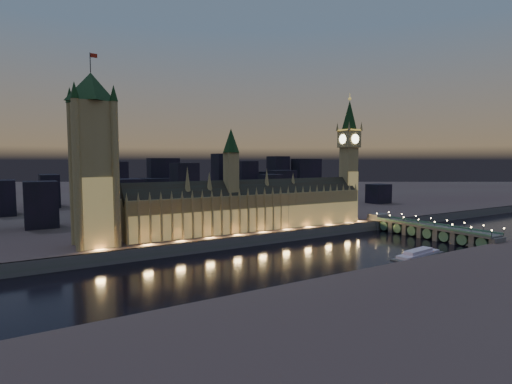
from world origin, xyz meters
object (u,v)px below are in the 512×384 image
westminster_bridge (425,230)px  elizabeth_tower (349,150)px  palace_of_westminster (253,206)px  victoria_tower (93,152)px  river_boat (418,254)px

westminster_bridge → elizabeth_tower: bearing=108.3°
elizabeth_tower → palace_of_westminster: bearing=-179.9°
palace_of_westminster → westminster_bridge: size_ratio=1.79×
victoria_tower → elizabeth_tower: victoria_tower is taller
palace_of_westminster → river_boat: bearing=-58.6°
palace_of_westminster → elizabeth_tower: elizabeth_tower is taller
elizabeth_tower → victoria_tower: bearing=-180.0°
victoria_tower → westminster_bridge: bearing=-15.3°
victoria_tower → river_boat: bearing=-30.0°
victoria_tower → river_boat: 217.72m
elizabeth_tower → westminster_bridge: (21.69, -65.39, -65.88)m
victoria_tower → elizabeth_tower: size_ratio=1.05×
elizabeth_tower → westminster_bridge: 95.32m
palace_of_westminster → elizabeth_tower: 111.35m
river_boat → victoria_tower: bearing=150.0°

